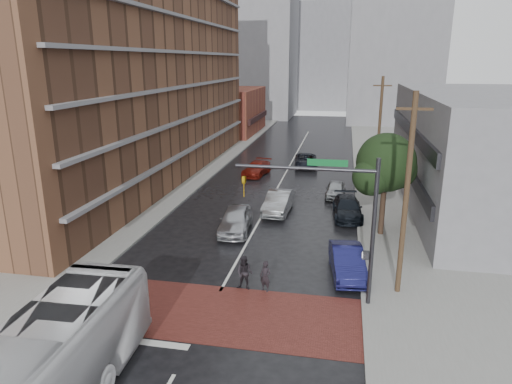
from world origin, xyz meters
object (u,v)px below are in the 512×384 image
(pedestrian_a, at_px, (265,276))
(car_travel_c, at_px, (257,168))
(car_travel_a, at_px, (235,220))
(car_parked_far, at_px, (336,189))
(car_parked_mid, at_px, (347,208))
(pedestrian_b, at_px, (245,273))
(car_parked_near, at_px, (347,262))
(suv_travel, at_px, (306,161))
(car_travel_b, at_px, (279,202))

(pedestrian_a, distance_m, car_travel_c, 24.41)
(pedestrian_a, xyz_separation_m, car_travel_a, (-3.44, 7.89, 0.04))
(car_travel_a, height_order, car_parked_far, car_travel_a)
(car_parked_mid, bearing_deg, pedestrian_b, -116.87)
(pedestrian_a, xyz_separation_m, car_parked_near, (4.06, 2.66, -0.03))
(car_travel_c, distance_m, car_parked_mid, 14.69)
(suv_travel, relative_size, car_parked_mid, 1.02)
(car_travel_a, bearing_deg, car_parked_far, 51.23)
(car_parked_far, bearing_deg, pedestrian_a, -97.50)
(car_travel_a, distance_m, car_parked_far, 11.64)
(car_travel_c, bearing_deg, car_travel_a, -74.89)
(suv_travel, distance_m, car_parked_near, 26.30)
(suv_travel, relative_size, car_parked_far, 1.29)
(suv_travel, bearing_deg, pedestrian_b, -97.32)
(pedestrian_b, relative_size, car_travel_c, 0.38)
(pedestrian_b, relative_size, suv_travel, 0.35)
(pedestrian_b, xyz_separation_m, car_travel_b, (-0.07, 12.47, -0.08))
(pedestrian_a, relative_size, car_travel_c, 0.34)
(pedestrian_b, bearing_deg, car_parked_near, 32.91)
(car_travel_a, height_order, car_parked_mid, car_travel_a)
(car_travel_b, xyz_separation_m, suv_travel, (0.70, 16.10, -0.11))
(pedestrian_b, height_order, car_travel_b, pedestrian_b)
(car_travel_b, bearing_deg, car_travel_a, -113.06)
(pedestrian_a, distance_m, car_travel_b, 12.52)
(pedestrian_a, bearing_deg, pedestrian_b, -158.44)
(car_travel_c, distance_m, suv_travel, 6.58)
(car_travel_c, bearing_deg, car_parked_mid, -42.32)
(pedestrian_b, bearing_deg, car_parked_mid, 72.95)
(car_travel_a, xyz_separation_m, car_travel_c, (-1.60, 15.99, -0.15))
(pedestrian_a, relative_size, car_parked_mid, 0.32)
(pedestrian_a, xyz_separation_m, car_travel_c, (-5.04, 23.89, -0.12))
(car_travel_a, distance_m, car_travel_c, 16.08)
(suv_travel, bearing_deg, car_travel_b, -98.55)
(car_travel_b, bearing_deg, suv_travel, 91.11)
(car_travel_b, bearing_deg, car_travel_c, 112.52)
(car_travel_b, height_order, car_parked_near, car_travel_b)
(car_travel_b, bearing_deg, pedestrian_a, -81.18)
(suv_travel, height_order, car_parked_far, suv_travel)
(car_travel_a, distance_m, car_travel_b, 5.13)
(pedestrian_b, bearing_deg, car_travel_c, 104.93)
(car_travel_a, bearing_deg, car_parked_near, -39.74)
(pedestrian_b, xyz_separation_m, car_parked_near, (5.13, 2.66, -0.12))
(car_travel_a, xyz_separation_m, car_parked_mid, (7.50, 4.47, -0.12))
(pedestrian_b, distance_m, car_travel_c, 24.21)
(car_travel_a, relative_size, suv_travel, 0.97)
(pedestrian_a, relative_size, car_travel_a, 0.33)
(car_travel_a, relative_size, car_travel_c, 1.04)
(car_travel_b, height_order, car_parked_mid, car_travel_b)
(car_travel_c, height_order, car_parked_near, car_parked_near)
(car_travel_a, distance_m, car_parked_mid, 8.73)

